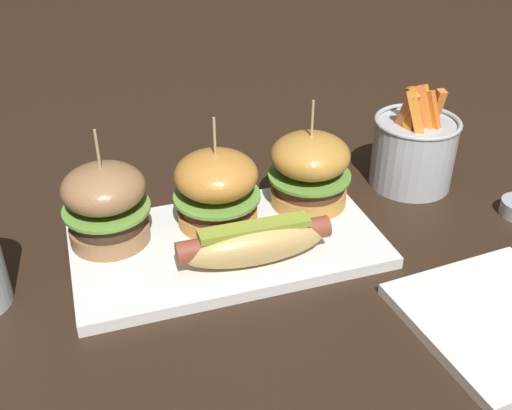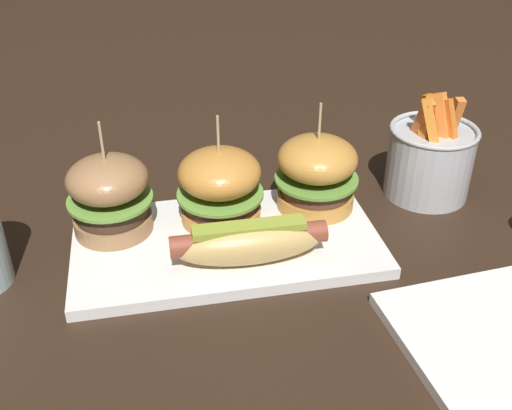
{
  "view_description": "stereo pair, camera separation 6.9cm",
  "coord_description": "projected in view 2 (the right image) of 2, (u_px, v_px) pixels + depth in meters",
  "views": [
    {
      "loc": [
        -0.15,
        -0.55,
        0.42
      ],
      "look_at": [
        0.04,
        0.0,
        0.05
      ],
      "focal_mm": 42.48,
      "sensor_mm": 36.0,
      "label": 1
    },
    {
      "loc": [
        -0.08,
        -0.57,
        0.42
      ],
      "look_at": [
        0.04,
        0.0,
        0.05
      ],
      "focal_mm": 42.48,
      "sensor_mm": 36.0,
      "label": 2
    }
  ],
  "objects": [
    {
      "name": "side_plate",
      "position": [
        493.0,
        340.0,
        0.57
      ],
      "size": [
        0.19,
        0.19,
        0.01
      ],
      "primitive_type": "cube",
      "rotation": [
        0.0,
        0.0,
        0.08
      ],
      "color": "white",
      "rests_on": "ground"
    },
    {
      "name": "slider_right",
      "position": [
        317.0,
        173.0,
        0.74
      ],
      "size": [
        0.1,
        0.1,
        0.14
      ],
      "color": "#C68739",
      "rests_on": "platter_main"
    },
    {
      "name": "slider_left",
      "position": [
        110.0,
        195.0,
        0.69
      ],
      "size": [
        0.1,
        0.1,
        0.14
      ],
      "color": "#9E7048",
      "rests_on": "platter_main"
    },
    {
      "name": "ground_plane",
      "position": [
        227.0,
        247.0,
        0.71
      ],
      "size": [
        3.0,
        3.0,
        0.0
      ],
      "primitive_type": "plane",
      "color": "black"
    },
    {
      "name": "slider_center",
      "position": [
        219.0,
        186.0,
        0.71
      ],
      "size": [
        0.1,
        0.1,
        0.14
      ],
      "color": "#C88337",
      "rests_on": "platter_main"
    },
    {
      "name": "platter_main",
      "position": [
        226.0,
        242.0,
        0.71
      ],
      "size": [
        0.35,
        0.19,
        0.01
      ],
      "primitive_type": "cube",
      "color": "white",
      "rests_on": "ground"
    },
    {
      "name": "hot_dog",
      "position": [
        249.0,
        241.0,
        0.65
      ],
      "size": [
        0.17,
        0.05,
        0.05
      ],
      "color": "tan",
      "rests_on": "platter_main"
    },
    {
      "name": "fries_bucket",
      "position": [
        430.0,
        159.0,
        0.79
      ],
      "size": [
        0.11,
        0.11,
        0.14
      ],
      "color": "#B7BABF",
      "rests_on": "ground"
    }
  ]
}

